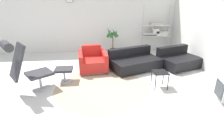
{
  "coord_description": "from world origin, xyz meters",
  "views": [
    {
      "loc": [
        -0.3,
        -4.28,
        2.15
      ],
      "look_at": [
        0.14,
        0.12,
        0.55
      ],
      "focal_mm": 28.0,
      "sensor_mm": 36.0,
      "label": 1
    }
  ],
  "objects_px": {
    "couch_low": "(134,62)",
    "couch_second": "(178,60)",
    "potted_plant": "(113,39)",
    "shelf_unit": "(158,30)",
    "side_table": "(160,74)",
    "armchair_red": "(93,62)",
    "ottoman": "(64,72)",
    "lounge_chair": "(24,64)"
  },
  "relations": [
    {
      "from": "armchair_red",
      "to": "couch_low",
      "type": "distance_m",
      "value": 1.35
    },
    {
      "from": "side_table",
      "to": "couch_low",
      "type": "bearing_deg",
      "value": 105.06
    },
    {
      "from": "armchair_red",
      "to": "shelf_unit",
      "type": "height_order",
      "value": "shelf_unit"
    },
    {
      "from": "lounge_chair",
      "to": "shelf_unit",
      "type": "xyz_separation_m",
      "value": [
        4.32,
        3.24,
        0.15
      ]
    },
    {
      "from": "lounge_chair",
      "to": "couch_second",
      "type": "xyz_separation_m",
      "value": [
        4.39,
        1.32,
        -0.52
      ]
    },
    {
      "from": "armchair_red",
      "to": "couch_second",
      "type": "bearing_deg",
      "value": 174.45
    },
    {
      "from": "couch_second",
      "to": "potted_plant",
      "type": "relative_size",
      "value": 1.3
    },
    {
      "from": "side_table",
      "to": "shelf_unit",
      "type": "xyz_separation_m",
      "value": [
        1.06,
        3.29,
        0.52
      ]
    },
    {
      "from": "lounge_chair",
      "to": "couch_second",
      "type": "bearing_deg",
      "value": 71.04
    },
    {
      "from": "couch_second",
      "to": "shelf_unit",
      "type": "xyz_separation_m",
      "value": [
        -0.07,
        1.93,
        0.66
      ]
    },
    {
      "from": "ottoman",
      "to": "couch_low",
      "type": "distance_m",
      "value": 2.24
    },
    {
      "from": "couch_low",
      "to": "side_table",
      "type": "height_order",
      "value": "couch_low"
    },
    {
      "from": "lounge_chair",
      "to": "side_table",
      "type": "distance_m",
      "value": 3.28
    },
    {
      "from": "couch_low",
      "to": "couch_second",
      "type": "height_order",
      "value": "same"
    },
    {
      "from": "ottoman",
      "to": "shelf_unit",
      "type": "bearing_deg",
      "value": 37.19
    },
    {
      "from": "ottoman",
      "to": "shelf_unit",
      "type": "xyz_separation_m",
      "value": [
        3.54,
        2.68,
        0.62
      ]
    },
    {
      "from": "lounge_chair",
      "to": "potted_plant",
      "type": "height_order",
      "value": "lounge_chair"
    },
    {
      "from": "ottoman",
      "to": "armchair_red",
      "type": "relative_size",
      "value": 0.48
    },
    {
      "from": "shelf_unit",
      "to": "couch_second",
      "type": "bearing_deg",
      "value": -87.93
    },
    {
      "from": "couch_second",
      "to": "armchair_red",
      "type": "bearing_deg",
      "value": -19.63
    },
    {
      "from": "ottoman",
      "to": "armchair_red",
      "type": "height_order",
      "value": "armchair_red"
    },
    {
      "from": "ottoman",
      "to": "shelf_unit",
      "type": "relative_size",
      "value": 0.24
    },
    {
      "from": "couch_second",
      "to": "shelf_unit",
      "type": "relative_size",
      "value": 0.76
    },
    {
      "from": "side_table",
      "to": "ottoman",
      "type": "bearing_deg",
      "value": 166.26
    },
    {
      "from": "lounge_chair",
      "to": "ottoman",
      "type": "height_order",
      "value": "lounge_chair"
    },
    {
      "from": "couch_second",
      "to": "shelf_unit",
      "type": "height_order",
      "value": "shelf_unit"
    },
    {
      "from": "side_table",
      "to": "armchair_red",
      "type": "bearing_deg",
      "value": 141.58
    },
    {
      "from": "ottoman",
      "to": "potted_plant",
      "type": "xyz_separation_m",
      "value": [
        1.59,
        2.45,
        0.34
      ]
    },
    {
      "from": "lounge_chair",
      "to": "armchair_red",
      "type": "distance_m",
      "value": 2.09
    },
    {
      "from": "couch_low",
      "to": "armchair_red",
      "type": "bearing_deg",
      "value": -20.73
    },
    {
      "from": "lounge_chair",
      "to": "side_table",
      "type": "height_order",
      "value": "lounge_chair"
    },
    {
      "from": "lounge_chair",
      "to": "shelf_unit",
      "type": "relative_size",
      "value": 0.68
    },
    {
      "from": "potted_plant",
      "to": "lounge_chair",
      "type": "bearing_deg",
      "value": -128.18
    },
    {
      "from": "shelf_unit",
      "to": "couch_low",
      "type": "bearing_deg",
      "value": -125.88
    },
    {
      "from": "lounge_chair",
      "to": "couch_low",
      "type": "height_order",
      "value": "lounge_chair"
    },
    {
      "from": "couch_low",
      "to": "lounge_chair",
      "type": "bearing_deg",
      "value": 4.06
    },
    {
      "from": "ottoman",
      "to": "couch_second",
      "type": "xyz_separation_m",
      "value": [
        3.61,
        0.76,
        -0.05
      ]
    },
    {
      "from": "armchair_red",
      "to": "couch_second",
      "type": "distance_m",
      "value": 2.83
    },
    {
      "from": "shelf_unit",
      "to": "potted_plant",
      "type": "bearing_deg",
      "value": -173.21
    },
    {
      "from": "armchair_red",
      "to": "potted_plant",
      "type": "distance_m",
      "value": 1.92
    },
    {
      "from": "potted_plant",
      "to": "shelf_unit",
      "type": "xyz_separation_m",
      "value": [
        1.95,
        0.23,
        0.28
      ]
    },
    {
      "from": "ottoman",
      "to": "shelf_unit",
      "type": "height_order",
      "value": "shelf_unit"
    }
  ]
}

